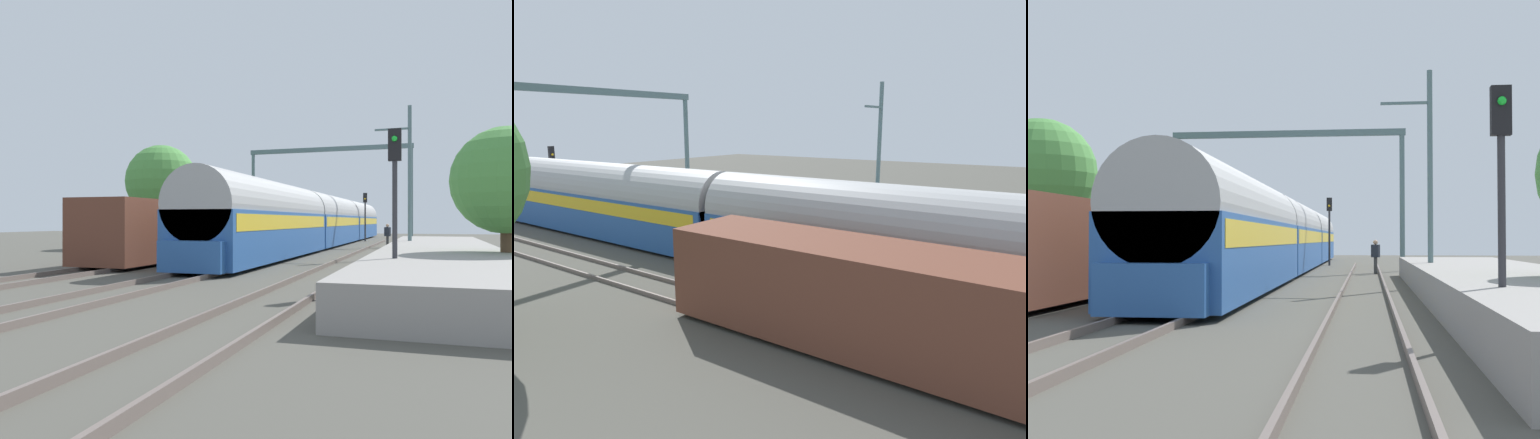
% 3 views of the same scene
% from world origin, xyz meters
% --- Properties ---
extents(ground, '(120.00, 120.00, 0.00)m').
position_xyz_m(ground, '(0.00, 0.00, 0.00)').
color(ground, '#4F4D45').
extents(track_far_west, '(1.52, 60.00, 0.16)m').
position_xyz_m(track_far_west, '(-4.37, 0.00, 0.08)').
color(track_far_west, '#6D5F58').
rests_on(track_far_west, ground).
extents(track_west, '(1.52, 60.00, 0.16)m').
position_xyz_m(track_west, '(0.00, 0.00, 0.08)').
color(track_west, '#6D5F58').
rests_on(track_west, ground).
extents(track_east, '(1.52, 60.00, 0.16)m').
position_xyz_m(track_east, '(4.37, 0.00, 0.08)').
color(track_east, '#6D5F58').
rests_on(track_east, ground).
extents(platform, '(4.40, 28.00, 0.90)m').
position_xyz_m(platform, '(8.19, 2.00, 0.45)').
color(platform, gray).
rests_on(platform, ground).
extents(passenger_train, '(2.93, 49.20, 3.82)m').
position_xyz_m(passenger_train, '(0.00, 20.07, 1.97)').
color(passenger_train, '#28569E').
rests_on(passenger_train, ground).
extents(freight_car, '(2.80, 13.00, 2.70)m').
position_xyz_m(freight_car, '(-4.37, 2.51, 1.47)').
color(freight_car, brown).
rests_on(freight_car, ground).
extents(person_crossing, '(0.46, 0.38, 1.73)m').
position_xyz_m(person_crossing, '(4.87, 17.29, 1.03)').
color(person_crossing, '#393939').
rests_on(person_crossing, ground).
extents(railway_signal_near, '(0.36, 0.30, 4.53)m').
position_xyz_m(railway_signal_near, '(6.88, -5.70, 2.94)').
color(railway_signal_near, '#2D2D33').
rests_on(railway_signal_near, ground).
extents(railway_signal_far, '(0.36, 0.30, 4.56)m').
position_xyz_m(railway_signal_far, '(1.92, 28.81, 2.94)').
color(railway_signal_far, '#2D2D33').
rests_on(railway_signal_far, ground).
extents(catenary_gantry, '(13.14, 0.28, 7.86)m').
position_xyz_m(catenary_gantry, '(0.00, 20.57, 5.68)').
color(catenary_gantry, slate).
rests_on(catenary_gantry, ground).
extents(catenary_pole_east_mid, '(1.90, 0.20, 8.00)m').
position_xyz_m(catenary_pole_east_mid, '(6.72, 7.63, 4.15)').
color(catenary_pole_east_mid, slate).
rests_on(catenary_pole_east_mid, ground).
extents(tree_west_background, '(5.25, 5.25, 7.46)m').
position_xyz_m(tree_west_background, '(-10.83, 12.96, 4.83)').
color(tree_west_background, '#4C3826').
rests_on(tree_west_background, ground).
extents(tree_east_background, '(3.59, 3.59, 5.10)m').
position_xyz_m(tree_east_background, '(10.21, -1.69, 3.30)').
color(tree_east_background, '#4C3826').
rests_on(tree_east_background, ground).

